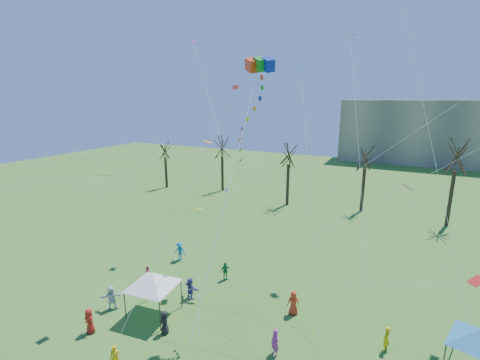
% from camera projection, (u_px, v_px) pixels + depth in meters
% --- Properties ---
extents(distant_building, '(60.00, 14.00, 15.00)m').
position_uv_depth(distant_building, '(479.00, 134.00, 76.46)').
color(distant_building, gray).
rests_on(distant_building, ground).
extents(bare_tree_row, '(69.07, 8.47, 10.88)m').
position_uv_depth(bare_tree_row, '(391.00, 165.00, 43.10)').
color(bare_tree_row, black).
rests_on(bare_tree_row, ground).
extents(big_box_kite, '(2.33, 7.43, 19.76)m').
position_uv_depth(big_box_kite, '(249.00, 138.00, 21.66)').
color(big_box_kite, red).
rests_on(big_box_kite, ground).
extents(canopy_tent_white, '(4.36, 4.36, 3.28)m').
position_uv_depth(canopy_tent_white, '(153.00, 280.00, 23.85)').
color(canopy_tent_white, '#3F3F44').
rests_on(canopy_tent_white, ground).
extents(festival_crowd, '(25.76, 14.36, 1.84)m').
position_uv_depth(festival_crowd, '(234.00, 324.00, 22.08)').
color(festival_crowd, '#B21E16').
rests_on(festival_crowd, ground).
extents(small_kites_aloft, '(26.17, 19.96, 33.93)m').
position_uv_depth(small_kites_aloft, '(305.00, 127.00, 22.87)').
color(small_kites_aloft, '#FB450D').
rests_on(small_kites_aloft, ground).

